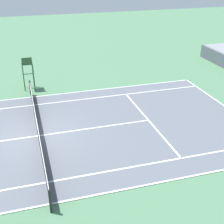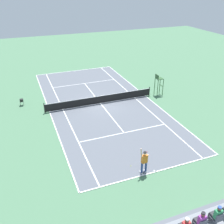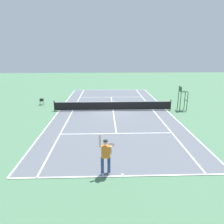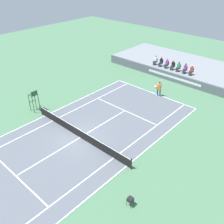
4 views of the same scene
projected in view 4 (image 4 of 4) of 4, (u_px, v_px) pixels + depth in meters
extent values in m
plane|color=#4C7A56|center=(80.00, 138.00, 22.84)|extent=(80.00, 80.00, 0.00)
cube|color=slate|center=(80.00, 138.00, 22.83)|extent=(10.98, 23.78, 0.02)
cube|color=white|center=(154.00, 93.00, 30.33)|extent=(10.98, 0.10, 0.01)
cube|color=white|center=(45.00, 116.00, 25.96)|extent=(0.10, 23.78, 0.01)
cube|color=white|center=(127.00, 166.00, 19.68)|extent=(0.10, 23.78, 0.01)
cube|color=white|center=(53.00, 121.00, 25.17)|extent=(0.10, 23.78, 0.01)
cube|color=white|center=(114.00, 158.00, 20.47)|extent=(0.10, 23.78, 0.01)
cube|color=white|center=(125.00, 111.00, 26.86)|extent=(8.22, 0.10, 0.01)
cube|color=white|center=(16.00, 176.00, 18.78)|extent=(8.22, 0.10, 0.01)
cube|color=white|center=(80.00, 138.00, 22.82)|extent=(0.10, 12.80, 0.01)
cube|color=white|center=(153.00, 93.00, 30.27)|extent=(0.10, 0.20, 0.01)
cylinder|color=black|center=(41.00, 110.00, 25.95)|extent=(0.10, 0.10, 1.07)
cylinder|color=black|center=(131.00, 164.00, 19.16)|extent=(0.10, 0.10, 1.07)
cube|color=black|center=(80.00, 133.00, 22.58)|extent=(11.78, 0.02, 0.84)
cube|color=white|center=(79.00, 130.00, 22.36)|extent=(11.78, 0.03, 0.06)
cube|color=#565B66|center=(174.00, 78.00, 32.94)|extent=(22.07, 0.24, 1.15)
cube|color=silver|center=(173.00, 77.00, 32.83)|extent=(7.73, 0.01, 0.32)
cube|color=gray|center=(190.00, 68.00, 35.73)|extent=(22.07, 8.61, 1.15)
cube|color=#474C56|center=(155.00, 62.00, 35.17)|extent=(0.44, 0.44, 0.06)
cube|color=#474C56|center=(156.00, 60.00, 35.16)|extent=(0.44, 0.06, 0.44)
cylinder|color=#4C4C51|center=(156.00, 64.00, 35.09)|extent=(0.04, 0.04, 0.38)
cylinder|color=#4C4C51|center=(153.00, 63.00, 35.29)|extent=(0.04, 0.04, 0.38)
cube|color=#2D2D33|center=(155.00, 61.00, 35.06)|extent=(0.34, 0.44, 0.16)
cube|color=#2D2D33|center=(154.00, 64.00, 35.08)|extent=(0.30, 0.14, 0.44)
cube|color=white|center=(156.00, 59.00, 35.01)|extent=(0.36, 0.22, 0.52)
sphere|color=tan|center=(156.00, 57.00, 34.82)|extent=(0.20, 0.20, 0.20)
cylinder|color=#2D4CA8|center=(156.00, 56.00, 34.77)|extent=(0.19, 0.19, 0.05)
cube|color=#474C56|center=(161.00, 63.00, 34.65)|extent=(0.44, 0.44, 0.06)
cube|color=#474C56|center=(162.00, 61.00, 34.65)|extent=(0.44, 0.06, 0.44)
cylinder|color=#4C4C51|center=(161.00, 65.00, 34.57)|extent=(0.04, 0.04, 0.38)
cylinder|color=#4C4C51|center=(159.00, 65.00, 34.77)|extent=(0.04, 0.04, 0.38)
cube|color=#2D2D33|center=(160.00, 63.00, 34.55)|extent=(0.34, 0.44, 0.16)
cube|color=#2D2D33|center=(159.00, 65.00, 34.56)|extent=(0.30, 0.14, 0.44)
cube|color=black|center=(161.00, 61.00, 34.50)|extent=(0.36, 0.22, 0.52)
sphere|color=brown|center=(162.00, 58.00, 34.30)|extent=(0.20, 0.20, 0.20)
cylinder|color=red|center=(162.00, 57.00, 34.26)|extent=(0.19, 0.19, 0.05)
cube|color=#474C56|center=(167.00, 65.00, 34.12)|extent=(0.44, 0.44, 0.06)
cube|color=#474C56|center=(168.00, 63.00, 34.12)|extent=(0.44, 0.06, 0.44)
cylinder|color=#4C4C51|center=(167.00, 67.00, 34.04)|extent=(0.04, 0.04, 0.38)
cylinder|color=#4C4C51|center=(165.00, 67.00, 34.24)|extent=(0.04, 0.04, 0.38)
cube|color=#2D2D33|center=(166.00, 65.00, 34.02)|extent=(0.34, 0.44, 0.16)
cube|color=#2D2D33|center=(165.00, 67.00, 34.03)|extent=(0.30, 0.14, 0.44)
cube|color=purple|center=(167.00, 62.00, 33.97)|extent=(0.36, 0.22, 0.52)
sphere|color=beige|center=(167.00, 60.00, 33.77)|extent=(0.20, 0.20, 0.20)
cylinder|color=#2D4CA8|center=(167.00, 59.00, 33.72)|extent=(0.19, 0.19, 0.05)
cube|color=#474C56|center=(173.00, 67.00, 33.58)|extent=(0.44, 0.44, 0.06)
cube|color=#474C56|center=(174.00, 65.00, 33.58)|extent=(0.44, 0.06, 0.44)
cylinder|color=#4C4C51|center=(173.00, 69.00, 33.50)|extent=(0.04, 0.04, 0.38)
cylinder|color=#4C4C51|center=(171.00, 68.00, 33.71)|extent=(0.04, 0.04, 0.38)
cube|color=#2D2D33|center=(172.00, 66.00, 33.48)|extent=(0.34, 0.44, 0.16)
cube|color=#2D2D33|center=(171.00, 69.00, 33.49)|extent=(0.30, 0.14, 0.44)
cube|color=black|center=(173.00, 64.00, 33.43)|extent=(0.36, 0.22, 0.52)
sphere|color=#A37556|center=(174.00, 61.00, 33.23)|extent=(0.20, 0.20, 0.20)
cylinder|color=red|center=(174.00, 61.00, 33.19)|extent=(0.19, 0.19, 0.05)
cube|color=#474C56|center=(178.00, 68.00, 33.10)|extent=(0.44, 0.44, 0.06)
cube|color=#474C56|center=(179.00, 66.00, 33.09)|extent=(0.44, 0.06, 0.44)
cylinder|color=#4C4C51|center=(179.00, 71.00, 33.02)|extent=(0.04, 0.04, 0.38)
cylinder|color=#4C4C51|center=(176.00, 70.00, 33.22)|extent=(0.04, 0.04, 0.38)
cube|color=#2D2D33|center=(178.00, 68.00, 32.99)|extent=(0.34, 0.44, 0.16)
cube|color=#2D2D33|center=(177.00, 70.00, 33.01)|extent=(0.30, 0.14, 0.44)
cube|color=#2D8C51|center=(179.00, 66.00, 32.94)|extent=(0.36, 0.22, 0.52)
sphere|color=brown|center=(179.00, 63.00, 32.75)|extent=(0.20, 0.20, 0.20)
cylinder|color=#2D4CA8|center=(179.00, 62.00, 32.70)|extent=(0.19, 0.19, 0.05)
cube|color=#474C56|center=(185.00, 70.00, 32.55)|extent=(0.44, 0.44, 0.06)
cube|color=#474C56|center=(186.00, 68.00, 32.55)|extent=(0.44, 0.06, 0.44)
cylinder|color=#4C4C51|center=(185.00, 72.00, 32.47)|extent=(0.04, 0.04, 0.38)
cylinder|color=#4C4C51|center=(183.00, 72.00, 32.67)|extent=(0.04, 0.04, 0.38)
cube|color=#2D2D33|center=(184.00, 70.00, 32.45)|extent=(0.34, 0.44, 0.16)
cube|color=#2D2D33|center=(183.00, 72.00, 32.46)|extent=(0.30, 0.14, 0.44)
cube|color=purple|center=(185.00, 67.00, 32.40)|extent=(0.36, 0.22, 0.52)
sphere|color=brown|center=(186.00, 65.00, 32.20)|extent=(0.20, 0.20, 0.20)
cylinder|color=black|center=(186.00, 64.00, 32.16)|extent=(0.19, 0.19, 0.05)
cube|color=#474C56|center=(191.00, 72.00, 32.04)|extent=(0.44, 0.44, 0.06)
cube|color=#474C56|center=(192.00, 70.00, 32.03)|extent=(0.44, 0.06, 0.44)
cylinder|color=#4C4C51|center=(192.00, 74.00, 31.96)|extent=(0.04, 0.04, 0.38)
cylinder|color=#4C4C51|center=(189.00, 74.00, 32.16)|extent=(0.04, 0.04, 0.38)
cube|color=#2D2D33|center=(191.00, 72.00, 31.93)|extent=(0.34, 0.44, 0.16)
cube|color=#2D2D33|center=(190.00, 74.00, 31.95)|extent=(0.30, 0.14, 0.44)
cube|color=red|center=(192.00, 69.00, 31.88)|extent=(0.36, 0.22, 0.52)
sphere|color=brown|center=(192.00, 66.00, 31.69)|extent=(0.20, 0.20, 0.20)
cylinder|color=white|center=(192.00, 66.00, 31.64)|extent=(0.19, 0.19, 0.05)
cylinder|color=navy|center=(160.00, 93.00, 29.41)|extent=(0.15, 0.15, 0.92)
cylinder|color=navy|center=(158.00, 92.00, 29.58)|extent=(0.15, 0.15, 0.92)
cube|color=white|center=(159.00, 96.00, 29.58)|extent=(0.14, 0.29, 0.10)
cube|color=white|center=(157.00, 96.00, 29.75)|extent=(0.14, 0.29, 0.10)
cube|color=orange|center=(159.00, 87.00, 29.09)|extent=(0.41, 0.26, 0.60)
sphere|color=beige|center=(160.00, 83.00, 28.85)|extent=(0.22, 0.22, 0.22)
cylinder|color=black|center=(160.00, 82.00, 28.80)|extent=(0.21, 0.21, 0.06)
cylinder|color=beige|center=(162.00, 83.00, 28.64)|extent=(0.10, 0.22, 0.61)
cylinder|color=beige|center=(157.00, 86.00, 29.16)|extent=(0.11, 0.33, 0.56)
cylinder|color=black|center=(156.00, 88.00, 29.17)|extent=(0.05, 0.19, 0.25)
torus|color=red|center=(155.00, 86.00, 28.92)|extent=(0.31, 0.21, 0.26)
cylinder|color=silver|center=(155.00, 86.00, 28.92)|extent=(0.28, 0.17, 0.22)
sphere|color=#D1E533|center=(158.00, 100.00, 28.80)|extent=(0.07, 0.07, 0.07)
cylinder|color=#2D562D|center=(30.00, 103.00, 26.41)|extent=(0.07, 0.07, 1.90)
cylinder|color=#2D562D|center=(35.00, 101.00, 26.85)|extent=(0.07, 0.07, 1.90)
cylinder|color=#2D562D|center=(33.00, 105.00, 26.01)|extent=(0.07, 0.07, 1.90)
cylinder|color=#2D562D|center=(39.00, 103.00, 26.45)|extent=(0.07, 0.07, 1.90)
cube|color=#2D562D|center=(33.00, 95.00, 25.91)|extent=(0.70, 0.70, 0.06)
cube|color=#2D562D|center=(34.00, 93.00, 25.57)|extent=(0.06, 0.70, 0.48)
cube|color=#2D562D|center=(32.00, 101.00, 26.56)|extent=(0.10, 0.70, 0.04)
cube|color=black|center=(130.00, 199.00, 16.30)|extent=(0.36, 0.36, 0.28)
cylinder|color=black|center=(127.00, 203.00, 16.47)|extent=(0.02, 0.02, 0.42)
cylinder|color=black|center=(131.00, 206.00, 16.28)|extent=(0.02, 0.02, 0.42)
cylinder|color=black|center=(130.00, 200.00, 16.69)|extent=(0.02, 0.02, 0.42)
cylinder|color=black|center=(134.00, 203.00, 16.49)|extent=(0.02, 0.02, 0.42)
ellipsoid|color=#D1E533|center=(130.00, 199.00, 16.26)|extent=(0.30, 0.30, 0.12)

